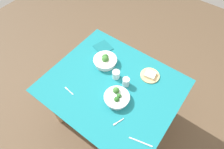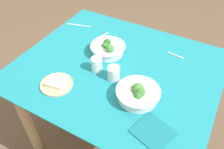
% 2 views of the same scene
% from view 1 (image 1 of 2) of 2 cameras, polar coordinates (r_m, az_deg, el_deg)
% --- Properties ---
extents(ground_plane, '(6.00, 6.00, 0.00)m').
position_cam_1_polar(ground_plane, '(2.40, 0.07, -12.70)').
color(ground_plane, brown).
extents(dining_table, '(1.18, 1.01, 0.74)m').
position_cam_1_polar(dining_table, '(1.84, 0.09, -5.24)').
color(dining_table, '#197A84').
rests_on(dining_table, ground_plane).
extents(broccoli_bowl_far, '(0.23, 0.23, 0.10)m').
position_cam_1_polar(broccoli_bowl_far, '(1.86, -2.05, 4.16)').
color(broccoli_bowl_far, white).
rests_on(broccoli_bowl_far, dining_table).
extents(broccoli_bowl_near, '(0.22, 0.22, 0.10)m').
position_cam_1_polar(broccoli_bowl_near, '(1.63, 1.43, -6.91)').
color(broccoli_bowl_near, white).
rests_on(broccoli_bowl_near, dining_table).
extents(bread_side_plate, '(0.18, 0.18, 0.04)m').
position_cam_1_polar(bread_side_plate, '(1.82, 11.31, -0.17)').
color(bread_side_plate, '#D6B27A').
rests_on(bread_side_plate, dining_table).
extents(water_glass_center, '(0.07, 0.07, 0.08)m').
position_cam_1_polar(water_glass_center, '(1.75, 1.21, -0.00)').
color(water_glass_center, silver).
rests_on(water_glass_center, dining_table).
extents(water_glass_side, '(0.07, 0.07, 0.09)m').
position_cam_1_polar(water_glass_side, '(1.71, 4.19, -2.23)').
color(water_glass_side, silver).
rests_on(water_glass_side, dining_table).
extents(fork_by_far_bowl, '(0.11, 0.02, 0.00)m').
position_cam_1_polar(fork_by_far_bowl, '(1.75, -12.83, -4.71)').
color(fork_by_far_bowl, '#B7B7BC').
rests_on(fork_by_far_bowl, dining_table).
extents(fork_by_near_bowl, '(0.05, 0.10, 0.00)m').
position_cam_1_polar(fork_by_near_bowl, '(1.58, 1.84, -14.04)').
color(fork_by_near_bowl, '#B7B7BC').
rests_on(fork_by_near_bowl, dining_table).
extents(table_knife_left, '(0.18, 0.06, 0.00)m').
position_cam_1_polar(table_knife_left, '(1.54, 8.55, -19.32)').
color(table_knife_left, '#B7B7BC').
rests_on(table_knife_left, dining_table).
extents(napkin_folded_upper, '(0.20, 0.20, 0.01)m').
position_cam_1_polar(napkin_folded_upper, '(2.02, -2.69, 8.12)').
color(napkin_folded_upper, '#156870').
rests_on(napkin_folded_upper, dining_table).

